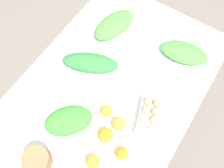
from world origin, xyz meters
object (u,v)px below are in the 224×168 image
object	(u,v)px
greens_bunch_chard	(69,121)
orange_1	(122,153)
greens_bunch_beet_tops	(114,25)
orange_4	(93,162)
egg_carton	(149,116)
orange_2	(107,111)
orange_0	(106,135)
orange_3	(119,124)
greens_bunch_scallion	(184,53)
greens_bunch_kale	(90,63)
paper_bag	(37,160)

from	to	relation	value
greens_bunch_chard	orange_1	bearing A→B (deg)	-87.91
greens_bunch_beet_tops	orange_4	world-z (taller)	greens_bunch_beet_tops
egg_carton	orange_2	world-z (taller)	egg_carton
orange_0	orange_1	world-z (taller)	orange_0
greens_bunch_chard	greens_bunch_beet_tops	world-z (taller)	greens_bunch_beet_tops
egg_carton	orange_3	bearing A→B (deg)	-61.20
greens_bunch_scallion	greens_bunch_beet_tops	world-z (taller)	same
greens_bunch_chard	greens_bunch_scallion	bearing A→B (deg)	-24.49
greens_bunch_kale	orange_0	distance (m)	0.45
orange_4	paper_bag	bearing A→B (deg)	122.02
greens_bunch_chard	orange_3	distance (m)	0.28
orange_1	orange_4	size ratio (longest dim) A/B	0.94
greens_bunch_scallion	egg_carton	bearing A→B (deg)	-177.52
greens_bunch_kale	orange_3	bearing A→B (deg)	-122.74
greens_bunch_chard	greens_bunch_beet_tops	bearing A→B (deg)	11.83
orange_0	orange_4	size ratio (longest dim) A/B	1.14
orange_1	orange_3	xyz separation A→B (m)	(0.12, 0.09, 0.00)
egg_carton	orange_0	distance (m)	0.26
paper_bag	greens_bunch_chard	distance (m)	0.25
orange_0	greens_bunch_scallion	bearing A→B (deg)	-9.93
greens_bunch_kale	orange_2	size ratio (longest dim) A/B	5.06
orange_1	orange_3	size ratio (longest dim) A/B	0.89
paper_bag	orange_1	bearing A→B (deg)	-51.93
paper_bag	orange_3	bearing A→B (deg)	-32.20
greens_bunch_scallion	orange_3	distance (m)	0.61
paper_bag	greens_bunch_kale	bearing A→B (deg)	9.69
greens_bunch_chard	orange_0	distance (m)	0.22
greens_bunch_chard	orange_3	size ratio (longest dim) A/B	3.50
egg_carton	greens_bunch_scallion	distance (m)	0.48
greens_bunch_kale	greens_bunch_beet_tops	size ratio (longest dim) A/B	1.10
greens_bunch_scallion	orange_2	xyz separation A→B (m)	(-0.58, 0.19, -0.01)
paper_bag	orange_2	size ratio (longest dim) A/B	2.03
paper_bag	greens_bunch_kale	size ratio (longest dim) A/B	0.40
paper_bag	egg_carton	bearing A→B (deg)	-34.97
paper_bag	orange_0	distance (m)	0.37
egg_carton	orange_3	size ratio (longest dim) A/B	3.27
egg_carton	greens_bunch_kale	distance (m)	0.47
greens_bunch_kale	orange_2	xyz separation A→B (m)	(-0.20, -0.25, -0.01)
orange_2	orange_4	world-z (taller)	orange_4
egg_carton	orange_1	world-z (taller)	egg_carton
paper_bag	orange_4	size ratio (longest dim) A/B	1.92
orange_3	orange_4	size ratio (longest dim) A/B	1.06
greens_bunch_chard	egg_carton	bearing A→B (deg)	-53.89
greens_bunch_chard	orange_2	distance (m)	0.22
greens_bunch_beet_tops	orange_4	bearing A→B (deg)	-154.33
greens_bunch_chard	orange_3	bearing A→B (deg)	-60.85
orange_0	orange_4	xyz separation A→B (m)	(-0.15, -0.02, -0.01)
greens_bunch_scallion	orange_1	size ratio (longest dim) A/B	4.35
greens_bunch_chard	orange_3	xyz separation A→B (m)	(0.14, -0.24, 0.00)
greens_bunch_beet_tops	orange_4	size ratio (longest dim) A/B	4.33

